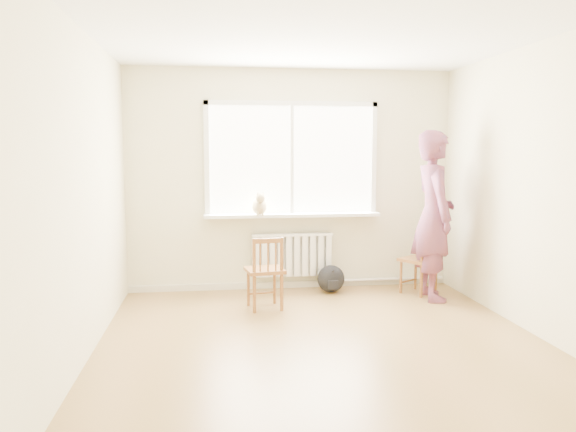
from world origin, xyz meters
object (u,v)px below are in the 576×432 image
object	(u,v)px
person	(434,216)
cat	(259,205)
backpack	(331,279)
chair_right	(422,262)
chair_left	(266,273)

from	to	relation	value
person	cat	distance (m)	2.04
person	backpack	size ratio (longest dim) A/B	5.81
chair_right	cat	world-z (taller)	cat
cat	backpack	distance (m)	1.25
chair_left	cat	world-z (taller)	cat
person	cat	bearing A→B (deg)	78.25
chair_left	cat	bearing A→B (deg)	-98.47
chair_left	person	xyz separation A→B (m)	(1.96, 0.20, 0.57)
person	backpack	distance (m)	1.43
cat	person	bearing A→B (deg)	-16.23
backpack	chair_left	bearing A→B (deg)	-143.65
chair_left	chair_right	bearing A→B (deg)	-176.82
chair_right	backpack	world-z (taller)	chair_right
cat	backpack	world-z (taller)	cat
chair_left	cat	size ratio (longest dim) A/B	1.84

